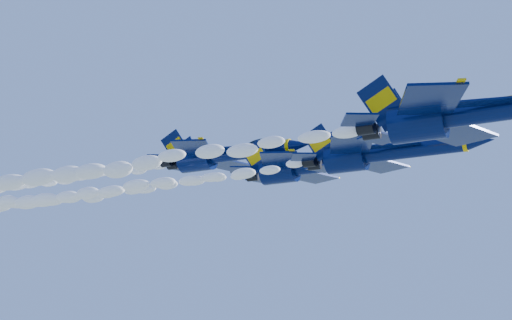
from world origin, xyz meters
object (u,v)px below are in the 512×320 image
at_px(jet_second, 383,153).
at_px(jet_third, 311,166).
at_px(jet_lead, 470,113).
at_px(jet_fourth, 225,154).

bearing_deg(jet_second, jet_third, 136.46).
distance_m(jet_lead, jet_second, 14.03).
relative_size(jet_lead, jet_fourth, 0.93).
xyz_separation_m(jet_lead, jet_third, (-19.96, 20.83, 3.48)).
height_order(jet_second, jet_third, jet_third).
bearing_deg(jet_lead, jet_third, 133.77).
bearing_deg(jet_lead, jet_second, 130.90).
height_order(jet_lead, jet_fourth, jet_fourth).
bearing_deg(jet_third, jet_lead, -46.23).
distance_m(jet_second, jet_fourth, 25.86).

